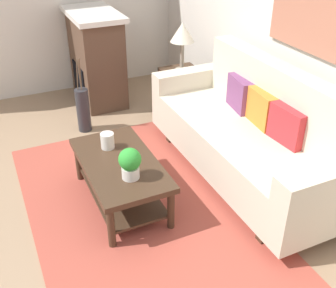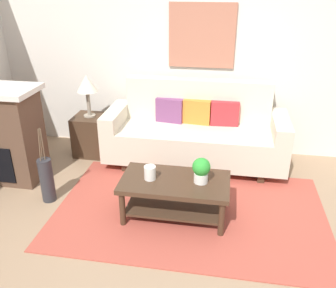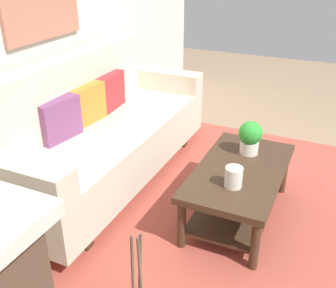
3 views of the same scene
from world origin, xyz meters
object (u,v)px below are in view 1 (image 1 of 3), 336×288
at_px(throw_pillow_orange, 262,108).
at_px(framed_painting, 309,1).
at_px(throw_pillow_plum, 240,94).
at_px(floor_vase, 83,110).
at_px(tabletop_vase, 107,141).
at_px(couch, 248,135).
at_px(fireplace, 96,57).
at_px(side_table, 181,92).
at_px(coffee_table, 120,173).
at_px(throw_pillow_crimson, 287,125).
at_px(potted_plant_tabletop, 130,163).
at_px(table_lamp, 182,34).

relative_size(throw_pillow_orange, framed_painting, 0.42).
distance_m(throw_pillow_plum, floor_vase, 1.80).
relative_size(tabletop_vase, floor_vase, 0.28).
bearing_deg(floor_vase, couch, 38.06).
bearing_deg(couch, tabletop_vase, -104.77).
bearing_deg(fireplace, side_table, 45.11).
bearing_deg(coffee_table, couch, 86.38).
distance_m(throw_pillow_orange, floor_vase, 2.05).
bearing_deg(floor_vase, fireplace, 151.56).
height_order(throw_pillow_crimson, potted_plant_tabletop, throw_pillow_crimson).
distance_m(table_lamp, fireplace, 1.22).
relative_size(couch, tabletop_vase, 16.23).
bearing_deg(floor_vase, coffee_table, -1.96).
xyz_separation_m(coffee_table, table_lamp, (-1.38, 1.27, 0.68)).
distance_m(throw_pillow_plum, throw_pillow_crimson, 0.72).
bearing_deg(throw_pillow_crimson, tabletop_vase, -116.67).
height_order(couch, tabletop_vase, couch).
distance_m(throw_pillow_orange, table_lamp, 1.49).
xyz_separation_m(coffee_table, tabletop_vase, (-0.25, -0.02, 0.19)).
height_order(couch, throw_pillow_plum, couch).
bearing_deg(framed_painting, throw_pillow_orange, -90.00).
xyz_separation_m(tabletop_vase, fireplace, (-1.93, 0.47, 0.09)).
xyz_separation_m(throw_pillow_plum, coffee_table, (0.28, -1.36, -0.37)).
distance_m(tabletop_vase, framed_painting, 2.07).
bearing_deg(coffee_table, throw_pillow_plum, 101.79).
distance_m(throw_pillow_plum, fireplace, 2.11).
xyz_separation_m(throw_pillow_plum, table_lamp, (-1.09, -0.09, 0.31)).
distance_m(throw_pillow_orange, coffee_table, 1.41).
bearing_deg(throw_pillow_orange, side_table, -176.35).
height_order(throw_pillow_plum, throw_pillow_crimson, same).
bearing_deg(coffee_table, table_lamp, 137.31).
bearing_deg(couch, table_lamp, 178.72).
distance_m(tabletop_vase, side_table, 1.72).
bearing_deg(throw_pillow_plum, fireplace, -154.51).
xyz_separation_m(throw_pillow_crimson, coffee_table, (-0.44, -1.36, -0.37)).
distance_m(couch, floor_vase, 1.93).
bearing_deg(potted_plant_tabletop, framed_painting, 96.07).
height_order(throw_pillow_crimson, fireplace, fireplace).
height_order(couch, potted_plant_tabletop, couch).
xyz_separation_m(throw_pillow_crimson, framed_painting, (-0.36, 0.34, 0.92)).
distance_m(coffee_table, tabletop_vase, 0.31).
xyz_separation_m(couch, throw_pillow_crimson, (0.36, 0.13, 0.25)).
relative_size(potted_plant_tabletop, fireplace, 0.23).
bearing_deg(fireplace, throw_pillow_plum, 25.49).
height_order(table_lamp, floor_vase, table_lamp).
bearing_deg(framed_painting, couch, -90.00).
xyz_separation_m(couch, floor_vase, (-1.52, -1.19, -0.18)).
xyz_separation_m(throw_pillow_orange, floor_vase, (-1.52, -1.31, -0.43)).
xyz_separation_m(coffee_table, floor_vase, (-1.44, 0.05, -0.06)).
height_order(couch, coffee_table, couch).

